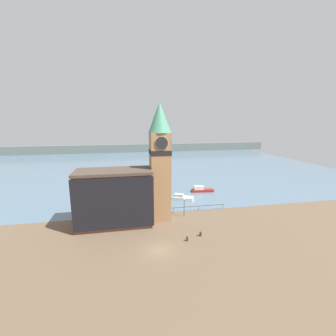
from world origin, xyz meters
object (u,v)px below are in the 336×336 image
object	(u,v)px
clock_tower	(160,159)
lamp_post	(184,204)
boat_near	(182,198)
mooring_bollard_near	(187,238)
boat_far	(201,190)
mooring_bollard_far	(201,234)
pier_building	(114,198)

from	to	relation	value
clock_tower	lamp_post	bearing A→B (deg)	0.93
clock_tower	boat_near	size ratio (longest dim) A/B	4.01
boat_near	mooring_bollard_near	size ratio (longest dim) A/B	6.80
boat_far	mooring_bollard_far	bearing A→B (deg)	-103.58
pier_building	mooring_bollard_near	xyz separation A→B (m)	(11.51, -8.42, -4.76)
boat_near	mooring_bollard_far	world-z (taller)	boat_near
clock_tower	mooring_bollard_near	world-z (taller)	clock_tower
clock_tower	pier_building	bearing A→B (deg)	-174.05
pier_building	boat_far	size ratio (longest dim) A/B	2.22
boat_near	boat_far	xyz separation A→B (m)	(6.90, 5.43, 0.05)
pier_building	boat_near	bearing A→B (deg)	34.34
clock_tower	pier_building	world-z (taller)	clock_tower
mooring_bollard_near	lamp_post	world-z (taller)	lamp_post
pier_building	lamp_post	distance (m)	13.77
clock_tower	pier_building	xyz separation A→B (m)	(-8.64, -0.90, -6.70)
boat_near	boat_far	size ratio (longest dim) A/B	0.91
mooring_bollard_near	lamp_post	distance (m)	9.87
clock_tower	boat_far	bearing A→B (deg)	47.64
clock_tower	pier_building	size ratio (longest dim) A/B	1.64
clock_tower	boat_near	xyz separation A→B (m)	(6.93, 9.74, -11.36)
clock_tower	lamp_post	world-z (taller)	clock_tower
pier_building	boat_near	distance (m)	19.43
pier_building	mooring_bollard_far	distance (m)	16.62
clock_tower	mooring_bollard_far	distance (m)	15.15
clock_tower	boat_far	xyz separation A→B (m)	(13.84, 15.18, -11.31)
boat_far	mooring_bollard_near	world-z (taller)	boat_far
boat_near	mooring_bollard_near	distance (m)	19.49
boat_far	clock_tower	bearing A→B (deg)	-126.31
mooring_bollard_far	lamp_post	world-z (taller)	lamp_post
boat_near	boat_far	bearing A→B (deg)	64.21
pier_building	mooring_bollard_far	bearing A→B (deg)	-27.48
lamp_post	pier_building	bearing A→B (deg)	-175.85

